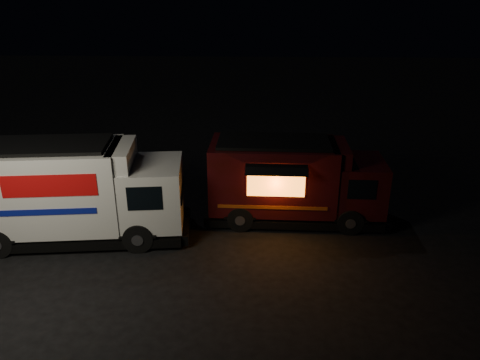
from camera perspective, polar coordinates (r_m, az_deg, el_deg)
ground at (r=14.04m, az=-9.71°, el=-7.96°), size 80.00×80.00×0.00m
white_truck at (r=14.52m, az=-19.51°, el=-1.33°), size 6.80×2.95×2.99m
red_truck at (r=14.97m, az=6.88°, el=-0.08°), size 5.79×2.25×2.67m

